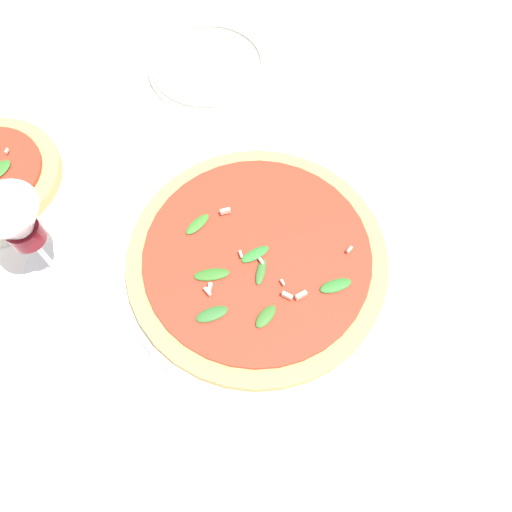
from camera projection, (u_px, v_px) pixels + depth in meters
ground_plane at (260, 288)px, 0.65m from camera, size 6.00×6.00×0.00m
pizza_arugula_main at (256, 261)px, 0.64m from camera, size 0.35×0.35×0.05m
wine_glass at (20, 229)px, 0.56m from camera, size 0.08×0.08×0.15m
napkin at (94, 471)px, 0.55m from camera, size 0.13×0.10×0.01m
fork at (90, 479)px, 0.54m from camera, size 0.23×0.05×0.00m
side_plate_white at (207, 65)px, 0.81m from camera, size 0.19×0.19×0.02m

